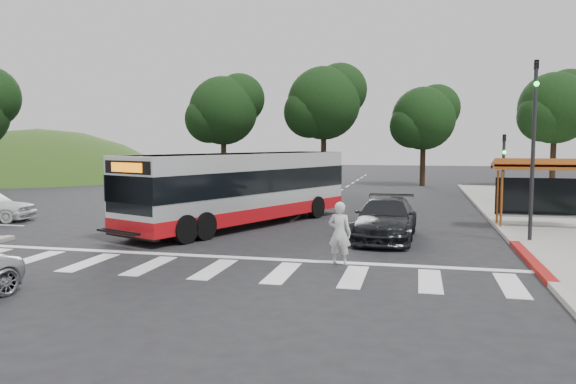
% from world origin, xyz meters
% --- Properties ---
extents(ground, '(140.00, 140.00, 0.00)m').
position_xyz_m(ground, '(0.00, 0.00, 0.00)').
color(ground, black).
rests_on(ground, ground).
extents(sidewalk_east, '(4.00, 40.00, 0.12)m').
position_xyz_m(sidewalk_east, '(11.00, 8.00, 0.06)').
color(sidewalk_east, gray).
rests_on(sidewalk_east, ground).
extents(curb_east, '(0.30, 40.00, 0.15)m').
position_xyz_m(curb_east, '(9.00, 8.00, 0.07)').
color(curb_east, '#9E9991').
rests_on(curb_east, ground).
extents(curb_east_red, '(0.32, 6.00, 0.15)m').
position_xyz_m(curb_east_red, '(9.00, -2.00, 0.08)').
color(curb_east_red, maroon).
rests_on(curb_east_red, ground).
extents(hillside_nw, '(44.00, 44.00, 10.00)m').
position_xyz_m(hillside_nw, '(-32.00, 30.00, 0.00)').
color(hillside_nw, '#254014').
rests_on(hillside_nw, ground).
extents(crosswalk_ladder, '(18.00, 2.60, 0.01)m').
position_xyz_m(crosswalk_ladder, '(0.00, -5.00, 0.01)').
color(crosswalk_ladder, silver).
rests_on(crosswalk_ladder, ground).
extents(bus_shelter, '(4.20, 1.60, 2.86)m').
position_xyz_m(bus_shelter, '(10.80, 5.10, 2.35)').
color(bus_shelter, '#9F4D1A').
rests_on(bus_shelter, sidewalk_east).
extents(traffic_signal_ne_tall, '(0.18, 0.37, 6.50)m').
position_xyz_m(traffic_signal_ne_tall, '(9.60, 1.49, 3.88)').
color(traffic_signal_ne_tall, black).
rests_on(traffic_signal_ne_tall, ground).
extents(traffic_signal_ne_short, '(0.18, 0.37, 4.00)m').
position_xyz_m(traffic_signal_ne_short, '(9.60, 8.49, 2.48)').
color(traffic_signal_ne_short, black).
rests_on(traffic_signal_ne_short, ground).
extents(tree_ne_a, '(6.16, 5.74, 9.30)m').
position_xyz_m(tree_ne_a, '(16.08, 28.06, 6.39)').
color(tree_ne_a, black).
rests_on(tree_ne_a, parking_lot).
extents(tree_north_a, '(6.60, 6.15, 10.17)m').
position_xyz_m(tree_north_a, '(-1.92, 26.07, 6.92)').
color(tree_north_a, black).
rests_on(tree_north_a, ground).
extents(tree_north_b, '(5.72, 5.33, 8.43)m').
position_xyz_m(tree_north_b, '(6.07, 28.06, 5.66)').
color(tree_north_b, black).
rests_on(tree_north_b, ground).
extents(tree_north_c, '(6.16, 5.74, 9.30)m').
position_xyz_m(tree_north_c, '(-9.92, 24.06, 6.29)').
color(tree_north_c, black).
rests_on(tree_north_c, ground).
extents(transit_bus, '(7.22, 12.22, 3.14)m').
position_xyz_m(transit_bus, '(-1.76, 3.31, 1.57)').
color(transit_bus, silver).
rests_on(transit_bus, ground).
extents(pedestrian, '(0.75, 0.55, 1.89)m').
position_xyz_m(pedestrian, '(3.42, -3.59, 0.94)').
color(pedestrian, silver).
rests_on(pedestrian, ground).
extents(dark_sedan, '(2.36, 5.39, 1.54)m').
position_xyz_m(dark_sedan, '(4.48, 1.23, 0.77)').
color(dark_sedan, black).
rests_on(dark_sedan, ground).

